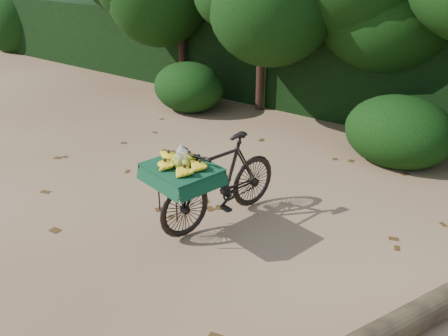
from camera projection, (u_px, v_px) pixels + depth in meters
The scene contains 6 objects.
ground at pixel (146, 248), 5.61m from camera, with size 80.00×80.00×0.00m, color #A87F59.
vendor_bicycle at pixel (219, 180), 5.94m from camera, with size 1.04×1.98×1.14m.
hedge_backdrop at pixel (361, 71), 9.80m from camera, with size 26.00×1.80×1.80m, color black.
tree_row at pixel (320, 17), 9.10m from camera, with size 14.50×2.00×4.00m, color black, non-canonical shape.
bush_clumps at pixel (341, 122), 8.27m from camera, with size 8.80×1.70×0.90m, color black, non-canonical shape.
leaf_litter at pixel (183, 224), 6.08m from camera, with size 7.00×7.30×0.01m, color #432A12, non-canonical shape.
Camera 1 is at (3.53, -3.20, 3.24)m, focal length 38.00 mm.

